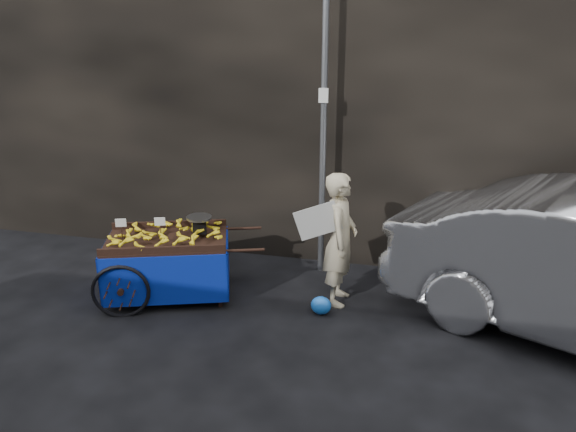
# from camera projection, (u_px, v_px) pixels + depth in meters

# --- Properties ---
(ground) EXTENTS (80.00, 80.00, 0.00)m
(ground) POSITION_uv_depth(u_px,v_px,m) (276.00, 312.00, 6.69)
(ground) COLOR black
(ground) RESTS_ON ground
(building_wall) EXTENTS (13.50, 2.00, 5.00)m
(building_wall) POSITION_uv_depth(u_px,v_px,m) (346.00, 77.00, 8.15)
(building_wall) COLOR black
(building_wall) RESTS_ON ground
(street_pole) EXTENTS (0.12, 0.10, 4.00)m
(street_pole) POSITION_uv_depth(u_px,v_px,m) (323.00, 126.00, 7.14)
(street_pole) COLOR slate
(street_pole) RESTS_ON ground
(banana_cart) EXTENTS (2.21, 1.51, 1.10)m
(banana_cart) POSITION_uv_depth(u_px,v_px,m) (163.00, 245.00, 6.88)
(banana_cart) COLOR black
(banana_cart) RESTS_ON ground
(vendor) EXTENTS (0.73, 0.60, 1.64)m
(vendor) POSITION_uv_depth(u_px,v_px,m) (340.00, 239.00, 6.69)
(vendor) COLOR #BEB08D
(vendor) RESTS_ON ground
(plastic_bag) EXTENTS (0.24, 0.20, 0.22)m
(plastic_bag) POSITION_uv_depth(u_px,v_px,m) (321.00, 305.00, 6.62)
(plastic_bag) COLOR blue
(plastic_bag) RESTS_ON ground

